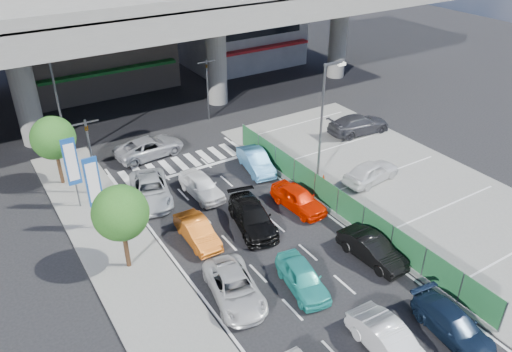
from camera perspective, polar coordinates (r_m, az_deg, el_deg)
ground at (r=26.68m, az=3.17°, el=-9.86°), size 120.00×120.00×0.00m
parking_lot at (r=34.20m, az=16.47°, el=-1.30°), size 12.00×28.00×0.06m
sidewalk_left at (r=27.15m, az=-14.29°, el=-9.95°), size 4.00×30.00×0.12m
fence_run at (r=29.55m, az=10.56°, el=-3.80°), size 0.16×22.00×1.80m
expressway at (r=41.26m, az=-15.13°, el=17.35°), size 64.00×14.00×10.75m
building_center at (r=51.88m, az=-19.05°, el=17.76°), size 14.00×10.90×15.00m
building_east at (r=57.17m, az=-2.18°, el=18.73°), size 12.00×10.90×12.00m
traffic_light_left at (r=31.97m, az=-18.63°, el=4.04°), size 1.60×1.24×5.20m
traffic_light_right at (r=41.80m, az=-5.64°, el=11.47°), size 1.60×1.24×5.20m
street_lamp_right at (r=32.14m, az=7.79°, el=7.16°), size 1.65×0.22×8.00m
street_lamp_left at (r=37.13m, az=-21.56°, el=8.48°), size 1.65×0.22×8.00m
signboard_near at (r=28.68m, az=-18.08°, el=-0.91°), size 0.80×0.14×4.70m
signboard_far at (r=31.22m, az=-20.31°, el=1.29°), size 0.80×0.14×4.70m
tree_near at (r=25.21m, az=-15.22°, el=-4.11°), size 2.80×2.80×4.80m
tree_far at (r=34.20m, az=-22.17°, el=4.04°), size 2.80×2.80×4.80m
hatch_white_back_mid at (r=22.59m, az=15.05°, el=-17.86°), size 1.61×4.24×1.38m
minivan_navy_back at (r=24.23m, az=21.63°, el=-15.52°), size 2.16×4.35×1.22m
sedan_white_mid_left at (r=24.29m, az=-2.46°, el=-12.64°), size 2.95×4.89×1.27m
taxi_teal_mid at (r=24.88m, az=5.34°, el=-11.46°), size 2.21×4.07×1.31m
hatch_black_mid_right at (r=27.14m, az=13.12°, el=-8.15°), size 1.63×4.13×1.34m
taxi_orange_left at (r=27.95m, az=-6.72°, el=-6.31°), size 1.41×3.86×1.26m
sedan_black_mid at (r=28.82m, az=-0.42°, el=-4.68°), size 2.94×5.07×1.38m
taxi_orange_right at (r=30.56m, az=4.87°, el=-2.58°), size 1.93×4.16×1.38m
wagon_silver_front_left at (r=31.98m, az=-11.94°, el=-1.58°), size 3.44×5.38×1.38m
sedan_white_front_mid at (r=31.94m, az=-6.25°, el=-1.10°), size 1.74×4.09×1.38m
kei_truck_front_right at (r=34.60m, az=-0.02°, el=1.69°), size 2.21×4.39×1.38m
crossing_wagon_silver at (r=37.35m, az=-12.08°, el=3.25°), size 5.28×2.81×1.41m
parked_sedan_white at (r=34.02m, az=13.01°, el=0.50°), size 4.42×2.21×1.45m
parked_sedan_dgrey at (r=40.82m, az=11.65°, el=5.83°), size 5.38×2.64×1.51m
traffic_cone at (r=33.29m, az=7.71°, el=-0.32°), size 0.46×0.46×0.75m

